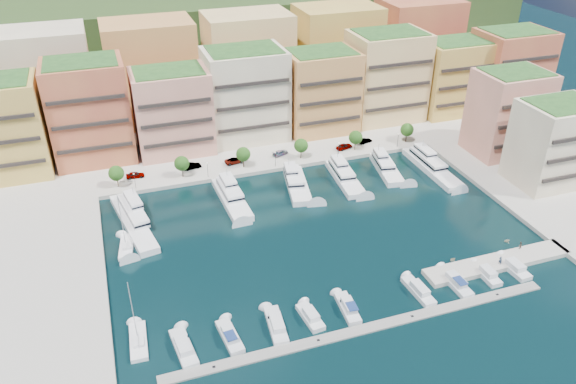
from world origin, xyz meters
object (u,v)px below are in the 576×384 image
object	(u,v)px
cruiser_0	(184,348)
tender_3	(507,240)
cruiser_3	(310,317)
cruiser_4	(348,308)
tree_3	(301,146)
lamppost_0	(134,178)
tree_5	(407,130)
car_2	(235,160)
tree_1	(182,163)
cruiser_6	(418,291)
car_0	(135,175)
person_1	(520,245)
yacht_0	(133,219)
tree_0	(116,173)
lamppost_3	(339,147)
lamppost_4	(398,138)
person_0	(500,260)
cruiser_1	(230,337)
car_4	(344,146)
tender_1	(453,259)
lamppost_2	(275,157)
tree_2	(243,154)
cruiser_9	(514,268)
car_3	(280,153)
car_5	(365,141)
cruiser_2	(276,325)
sailboat_0	(139,342)
yacht_3	(296,183)
yacht_4	(344,176)
cruiser_7	(455,282)
tree_4	(356,137)
car_1	(192,166)
cruiser_8	(487,274)
sailboat_2	(127,247)
yacht_6	(430,165)

from	to	relation	value
cruiser_0	tender_3	size ratio (longest dim) A/B	6.68
cruiser_3	cruiser_4	size ratio (longest dim) A/B	0.88
tree_3	lamppost_0	world-z (taller)	tree_3
tender_3	tree_5	bearing A→B (deg)	-3.49
cruiser_0	car_2	bearing A→B (deg)	68.42
tree_1	cruiser_6	bearing A→B (deg)	-59.38
car_0	person_1	size ratio (longest dim) A/B	2.77
yacht_0	tree_0	bearing A→B (deg)	96.68
lamppost_3	cruiser_6	xyz separation A→B (m)	(-7.61, -55.80, -3.28)
lamppost_4	person_0	bearing A→B (deg)	-96.76
cruiser_1	tree_0	bearing A→B (deg)	103.54
car_4	tender_1	bearing A→B (deg)	164.26
lamppost_2	cruiser_0	xyz separation A→B (m)	(-33.89, -55.80, -3.28)
tree_0	tree_2	distance (m)	32.00
tree_5	cruiser_6	xyz separation A→B (m)	(-29.61, -58.10, -4.20)
cruiser_6	cruiser_9	xyz separation A→B (m)	(21.48, 0.01, 0.00)
lamppost_4	cruiser_1	bearing A→B (deg)	-138.01
car_3	car_5	size ratio (longest dim) A/B	1.18
lamppost_3	cruiser_2	world-z (taller)	lamppost_3
tree_0	sailboat_0	bearing A→B (deg)	-90.91
tree_2	car_3	distance (m)	12.26
car_4	lamppost_0	bearing A→B (deg)	77.18
yacht_3	car_3	size ratio (longest dim) A/B	3.82
lamppost_2	cruiser_0	size ratio (longest dim) A/B	0.45
yacht_4	cruiser_7	world-z (taller)	yacht_4
cruiser_7	yacht_4	bearing A→B (deg)	94.29
tree_2	sailboat_0	distance (m)	63.43
yacht_4	tender_1	bearing A→B (deg)	-79.33
lamppost_3	yacht_3	bearing A→B (deg)	-146.92
tree_4	car_4	distance (m)	4.19
yacht_4	car_0	xyz separation A→B (m)	(-50.43, 16.57, 0.68)
tree_5	cruiser_2	distance (m)	82.02
tree_0	cruiser_2	bearing A→B (deg)	-69.04
car_4	cruiser_2	bearing A→B (deg)	130.15
cruiser_1	car_1	size ratio (longest dim) A/B	1.78
yacht_0	car_0	distance (m)	19.83
car_3	tree_5	bearing A→B (deg)	-119.39
cruiser_0	tender_3	bearing A→B (deg)	6.87
cruiser_8	car_5	bearing A→B (deg)	87.08
car_0	car_3	distance (m)	38.86
sailboat_2	car_5	size ratio (longest dim) A/B	3.25
cruiser_7	person_1	xyz separation A→B (m)	(18.50, 4.62, 1.25)
cruiser_8	sailboat_0	distance (m)	66.50
cruiser_3	cruiser_8	size ratio (longest dim) A/B	1.04
lamppost_2	car_0	bearing A→B (deg)	170.91
sailboat_0	lamppost_0	bearing A→B (deg)	84.64
yacht_3	sailboat_0	xyz separation A→B (m)	(-42.99, -41.43, -0.90)
yacht_6	car_2	bearing A→B (deg)	159.35
cruiser_7	car_4	xyz separation A→B (m)	(3.11, 59.56, 1.25)
lamppost_3	car_0	bearing A→B (deg)	173.94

